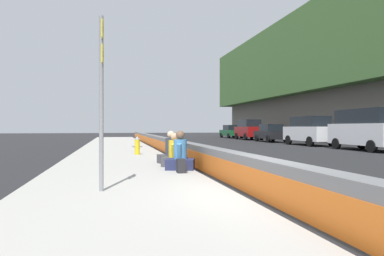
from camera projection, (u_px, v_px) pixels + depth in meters
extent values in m
plane|color=#232326|center=(264.00, 202.00, 6.78)|extent=(160.00, 160.00, 0.00)
cube|color=#A8A59E|center=(126.00, 205.00, 6.19)|extent=(80.00, 4.40, 0.14)
cube|color=slate|center=(264.00, 180.00, 6.78)|extent=(76.00, 0.44, 0.85)
cube|color=orange|center=(254.00, 183.00, 6.73)|extent=(74.48, 0.01, 0.54)
cylinder|color=gray|center=(101.00, 103.00, 7.15)|extent=(0.09, 0.09, 3.60)
cube|color=yellow|center=(102.00, 30.00, 7.15)|extent=(0.44, 0.02, 0.36)
cube|color=black|center=(103.00, 31.00, 7.15)|extent=(0.30, 0.01, 0.10)
cube|color=yellow|center=(102.00, 55.00, 7.15)|extent=(0.44, 0.02, 0.36)
cube|color=black|center=(103.00, 55.00, 7.15)|extent=(0.30, 0.01, 0.10)
cylinder|color=gold|center=(137.00, 147.00, 16.60)|extent=(0.24, 0.24, 0.72)
cone|color=gray|center=(137.00, 138.00, 16.60)|extent=(0.26, 0.26, 0.16)
cylinder|color=gray|center=(141.00, 146.00, 16.64)|extent=(0.10, 0.12, 0.10)
cylinder|color=gray|center=(134.00, 146.00, 16.57)|extent=(0.10, 0.12, 0.10)
cube|color=#23284C|center=(180.00, 164.00, 10.82)|extent=(0.95, 1.03, 0.32)
cylinder|color=#427FB7|center=(180.00, 149.00, 10.82)|extent=(0.41, 0.41, 0.61)
sphere|color=brown|center=(180.00, 135.00, 10.82)|extent=(0.27, 0.27, 0.27)
cylinder|color=#427FB7|center=(181.00, 151.00, 11.05)|extent=(0.34, 0.23, 0.53)
cylinder|color=#427FB7|center=(179.00, 152.00, 10.60)|extent=(0.34, 0.23, 0.53)
cube|color=#424247|center=(174.00, 162.00, 11.70)|extent=(0.89, 0.97, 0.30)
cylinder|color=gold|center=(174.00, 149.00, 11.70)|extent=(0.38, 0.38, 0.57)
sphere|color=tan|center=(174.00, 137.00, 11.70)|extent=(0.25, 0.25, 0.25)
cylinder|color=gold|center=(175.00, 150.00, 11.91)|extent=(0.32, 0.22, 0.50)
cylinder|color=gold|center=(173.00, 151.00, 11.49)|extent=(0.32, 0.22, 0.50)
cube|color=#424247|center=(171.00, 159.00, 12.63)|extent=(0.87, 0.97, 0.32)
cylinder|color=#333842|center=(171.00, 146.00, 12.63)|extent=(0.40, 0.40, 0.60)
sphere|color=beige|center=(171.00, 134.00, 12.63)|extent=(0.26, 0.26, 0.26)
cylinder|color=#333842|center=(169.00, 148.00, 12.83)|extent=(0.33, 0.20, 0.52)
cylinder|color=#333842|center=(173.00, 148.00, 12.43)|extent=(0.33, 0.20, 0.52)
cube|color=#232328|center=(181.00, 166.00, 10.01)|extent=(0.32, 0.22, 0.40)
cube|color=#232328|center=(186.00, 168.00, 10.04)|extent=(0.22, 0.06, 0.20)
cube|color=silver|center=(366.00, 134.00, 21.42)|extent=(5.13, 2.04, 1.30)
cube|color=black|center=(367.00, 116.00, 21.32)|extent=(4.13, 1.83, 0.90)
cylinder|color=black|center=(336.00, 144.00, 22.83)|extent=(0.72, 0.23, 0.72)
cylinder|color=black|center=(362.00, 143.00, 23.22)|extent=(0.72, 0.23, 0.72)
cylinder|color=black|center=(372.00, 146.00, 19.64)|extent=(0.72, 0.23, 0.72)
cube|color=silver|center=(309.00, 134.00, 27.38)|extent=(4.85, 2.05, 1.10)
cube|color=black|center=(310.00, 122.00, 27.28)|extent=(3.15, 1.81, 0.80)
cylinder|color=black|center=(289.00, 140.00, 28.64)|extent=(0.77, 0.24, 0.76)
cylinder|color=black|center=(308.00, 140.00, 29.10)|extent=(0.77, 0.24, 0.76)
cylinder|color=black|center=(310.00, 142.00, 25.66)|extent=(0.77, 0.24, 0.76)
cylinder|color=black|center=(332.00, 141.00, 26.12)|extent=(0.77, 0.24, 0.76)
cube|color=black|center=(271.00, 135.00, 33.78)|extent=(4.57, 1.97, 0.72)
cube|color=black|center=(271.00, 128.00, 33.68)|extent=(2.26, 1.70, 0.66)
cylinder|color=black|center=(257.00, 138.00, 35.04)|extent=(0.67, 0.25, 0.66)
cylinder|color=black|center=(273.00, 138.00, 35.36)|extent=(0.67, 0.25, 0.66)
cylinder|color=black|center=(268.00, 139.00, 32.21)|extent=(0.67, 0.25, 0.66)
cylinder|color=black|center=(286.00, 139.00, 32.53)|extent=(0.67, 0.25, 0.66)
cube|color=maroon|center=(249.00, 132.00, 39.58)|extent=(4.86, 2.09, 1.10)
cube|color=black|center=(249.00, 123.00, 39.48)|extent=(3.16, 1.84, 0.80)
cylinder|color=black|center=(237.00, 136.00, 40.92)|extent=(0.77, 0.25, 0.76)
cylinder|color=black|center=(252.00, 136.00, 41.26)|extent=(0.77, 0.25, 0.76)
cylinder|color=black|center=(246.00, 137.00, 37.90)|extent=(0.77, 0.25, 0.76)
cylinder|color=black|center=(262.00, 137.00, 38.24)|extent=(0.77, 0.25, 0.76)
cube|color=#145128|center=(231.00, 133.00, 45.74)|extent=(4.54, 1.90, 0.72)
cube|color=black|center=(231.00, 127.00, 45.64)|extent=(2.23, 1.67, 0.66)
cylinder|color=black|center=(221.00, 135.00, 46.93)|extent=(0.66, 0.23, 0.66)
cylinder|color=black|center=(233.00, 135.00, 47.35)|extent=(0.66, 0.23, 0.66)
cylinder|color=black|center=(229.00, 136.00, 44.13)|extent=(0.66, 0.23, 0.66)
cylinder|color=black|center=(242.00, 136.00, 44.55)|extent=(0.66, 0.23, 0.66)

